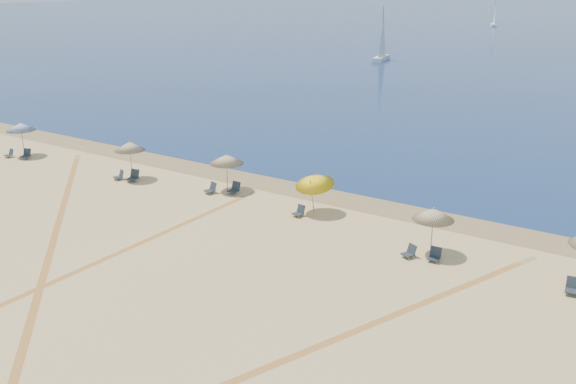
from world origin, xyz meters
name	(u,v)px	position (x,y,z in m)	size (l,w,h in m)	color
wet_sand	(324,194)	(0.00, 24.00, 0.00)	(500.00, 500.00, 0.00)	olive
umbrella_0	(21,127)	(-22.37, 19.49, 2.14)	(2.01, 2.01, 2.48)	gray
umbrella_1	(130,146)	(-11.81, 19.87, 2.17)	(1.92, 1.92, 2.51)	gray
umbrella_2	(227,159)	(-5.31, 21.43, 1.97)	(2.07, 2.07, 2.31)	gray
umbrella_3	(314,180)	(1.06, 20.99, 1.89)	(2.15, 2.22, 2.42)	gray
umbrella_4	(433,214)	(8.39, 19.36, 2.00)	(1.92, 1.92, 2.34)	gray
chair_0	(10,154)	(-22.94, 18.70, 0.26)	(0.56, 0.63, 0.59)	#1A222B
chair_1	(26,154)	(-21.66, 19.14, 0.30)	(0.75, 0.81, 0.68)	#1A222B
chair_2	(120,175)	(-12.39, 19.34, 0.27)	(0.71, 0.75, 0.62)	#1A222B
chair_3	(133,176)	(-11.41, 19.61, 0.32)	(0.71, 0.80, 0.73)	#1A222B
chair_4	(211,189)	(-5.78, 20.47, 0.29)	(0.71, 0.77, 0.66)	#1A222B
chair_5	(234,189)	(-4.58, 21.18, 0.31)	(0.63, 0.72, 0.71)	#1A222B
chair_6	(299,211)	(0.65, 20.13, 0.27)	(0.61, 0.68, 0.61)	#1A222B
chair_7	(410,252)	(7.70, 18.48, 0.26)	(0.69, 0.74, 0.60)	#1A222B
chair_8	(435,255)	(8.82, 18.75, 0.28)	(0.56, 0.64, 0.63)	#1A222B
chair_9	(573,287)	(14.69, 18.82, 0.30)	(0.63, 0.72, 0.68)	#1A222B
sailboat_1	(382,44)	(-23.44, 82.29, 2.41)	(2.23, 5.50, 7.96)	white
sailboat_3	(494,17)	(-28.19, 158.92, 2.15)	(2.82, 4.89, 7.10)	white
tire_tracks	(112,283)	(-1.88, 9.15, 0.00)	(54.65, 42.46, 0.00)	tan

